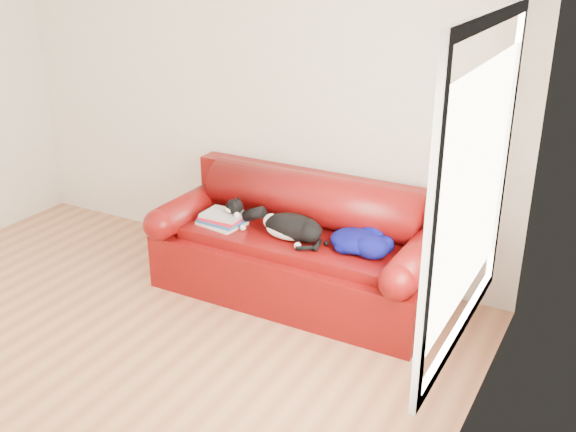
{
  "coord_description": "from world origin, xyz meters",
  "views": [
    {
      "loc": [
        2.85,
        -2.49,
        2.51
      ],
      "look_at": [
        0.74,
        1.35,
        0.69
      ],
      "focal_mm": 42.0,
      "sensor_mm": 36.0,
      "label": 1
    }
  ],
  "objects_px": {
    "cat": "(292,227)",
    "blanket": "(361,240)",
    "sofa_base": "(297,265)",
    "book_stack": "(223,219)"
  },
  "relations": [
    {
      "from": "sofa_base",
      "to": "book_stack",
      "type": "bearing_deg",
      "value": -167.17
    },
    {
      "from": "cat",
      "to": "blanket",
      "type": "xyz_separation_m",
      "value": [
        0.5,
        0.09,
        -0.02
      ]
    },
    {
      "from": "book_stack",
      "to": "cat",
      "type": "relative_size",
      "value": 0.56
    },
    {
      "from": "sofa_base",
      "to": "blanket",
      "type": "height_order",
      "value": "blanket"
    },
    {
      "from": "sofa_base",
      "to": "cat",
      "type": "xyz_separation_m",
      "value": [
        0.01,
        -0.11,
        0.35
      ]
    },
    {
      "from": "book_stack",
      "to": "blanket",
      "type": "relative_size",
      "value": 0.72
    },
    {
      "from": "sofa_base",
      "to": "blanket",
      "type": "distance_m",
      "value": 0.6
    },
    {
      "from": "cat",
      "to": "blanket",
      "type": "bearing_deg",
      "value": 20.39
    },
    {
      "from": "book_stack",
      "to": "blanket",
      "type": "height_order",
      "value": "blanket"
    },
    {
      "from": "sofa_base",
      "to": "blanket",
      "type": "bearing_deg",
      "value": -2.24
    }
  ]
}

